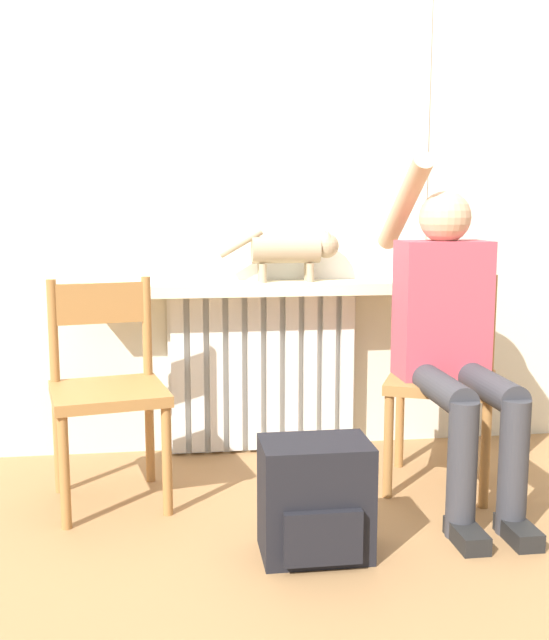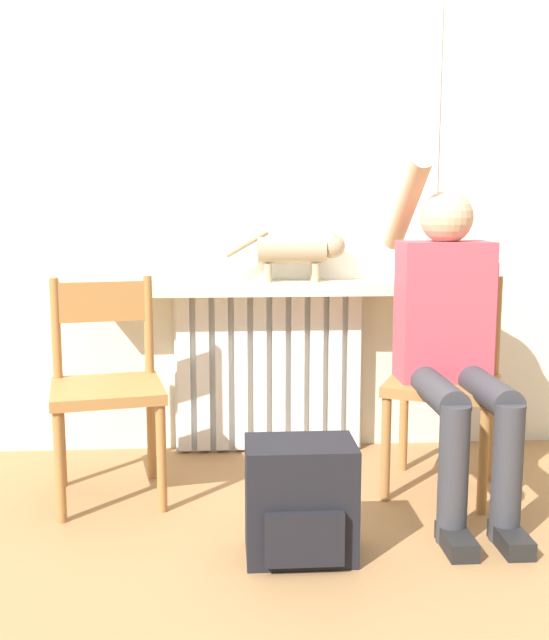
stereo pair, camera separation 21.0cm
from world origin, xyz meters
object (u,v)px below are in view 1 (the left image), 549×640
at_px(cat, 294,250).
at_px(backpack, 315,499).
at_px(person, 452,330).
at_px(chair_left, 107,387).
at_px(chair_right, 442,376).

height_order(cat, backpack, cat).
distance_m(person, cat, 0.81).
height_order(chair_left, backpack, chair_left).
distance_m(chair_left, cat, 1.02).
xyz_separation_m(chair_right, backpack, (-0.61, -0.55, -0.25)).
distance_m(chair_right, person, 0.24).
height_order(chair_left, cat, cat).
bearing_deg(cat, chair_left, -149.84).
bearing_deg(chair_left, backpack, -50.45).
bearing_deg(cat, chair_right, -41.24).
relative_size(chair_right, backpack, 2.24).
bearing_deg(chair_right, backpack, -113.85).
xyz_separation_m(chair_right, person, (-0.02, -0.12, 0.20)).
height_order(person, backpack, person).
height_order(person, cat, person).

